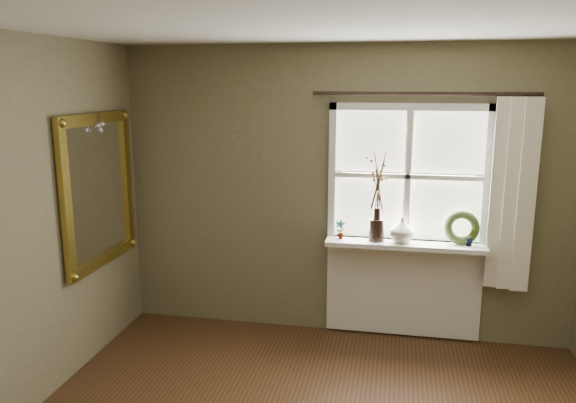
# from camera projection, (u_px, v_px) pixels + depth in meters

# --- Properties ---
(ceiling) EXTENTS (4.50, 4.50, 0.00)m
(ceiling) POSITION_uv_depth(u_px,v_px,m) (301.00, 9.00, 2.55)
(ceiling) COLOR silver
(ceiling) RESTS_ON ground
(wall_back) EXTENTS (4.00, 0.10, 2.60)m
(wall_back) POSITION_uv_depth(u_px,v_px,m) (344.00, 193.00, 5.03)
(wall_back) COLOR #6A6346
(wall_back) RESTS_ON ground
(window_frame) EXTENTS (1.36, 0.06, 1.24)m
(window_frame) POSITION_uv_depth(u_px,v_px,m) (408.00, 176.00, 4.82)
(window_frame) COLOR white
(window_frame) RESTS_ON wall_back
(window_sill) EXTENTS (1.36, 0.26, 0.04)m
(window_sill) POSITION_uv_depth(u_px,v_px,m) (405.00, 244.00, 4.84)
(window_sill) COLOR white
(window_sill) RESTS_ON wall_back
(window_apron) EXTENTS (1.36, 0.04, 0.88)m
(window_apron) POSITION_uv_depth(u_px,v_px,m) (403.00, 288.00, 5.04)
(window_apron) COLOR white
(window_apron) RESTS_ON ground
(dark_jug) EXTENTS (0.15, 0.15, 0.19)m
(dark_jug) POSITION_uv_depth(u_px,v_px,m) (377.00, 230.00, 4.86)
(dark_jug) COLOR black
(dark_jug) RESTS_ON window_sill
(cream_vase) EXTENTS (0.28, 0.28, 0.22)m
(cream_vase) POSITION_uv_depth(u_px,v_px,m) (402.00, 230.00, 4.82)
(cream_vase) COLOR beige
(cream_vase) RESTS_ON window_sill
(wreath) EXTENTS (0.31, 0.17, 0.30)m
(wreath) POSITION_uv_depth(u_px,v_px,m) (461.00, 231.00, 4.76)
(wreath) COLOR #364820
(wreath) RESTS_ON window_sill
(potted_plant_left) EXTENTS (0.09, 0.07, 0.17)m
(potted_plant_left) POSITION_uv_depth(u_px,v_px,m) (340.00, 230.00, 4.92)
(potted_plant_left) COLOR #364820
(potted_plant_left) RESTS_ON window_sill
(potted_plant_right) EXTENTS (0.10, 0.08, 0.15)m
(potted_plant_right) POSITION_uv_depth(u_px,v_px,m) (470.00, 237.00, 4.72)
(potted_plant_right) COLOR #364820
(potted_plant_right) RESTS_ON window_sill
(curtain) EXTENTS (0.36, 0.12, 1.59)m
(curtain) POSITION_uv_depth(u_px,v_px,m) (512.00, 195.00, 4.59)
(curtain) COLOR silver
(curtain) RESTS_ON wall_back
(curtain_rod) EXTENTS (1.84, 0.03, 0.03)m
(curtain_rod) POSITION_uv_depth(u_px,v_px,m) (424.00, 94.00, 4.60)
(curtain_rod) COLOR black
(curtain_rod) RESTS_ON wall_back
(gilt_mirror) EXTENTS (0.10, 1.07, 1.27)m
(gilt_mirror) POSITION_uv_depth(u_px,v_px,m) (99.00, 190.00, 4.65)
(gilt_mirror) COLOR white
(gilt_mirror) RESTS_ON wall_left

